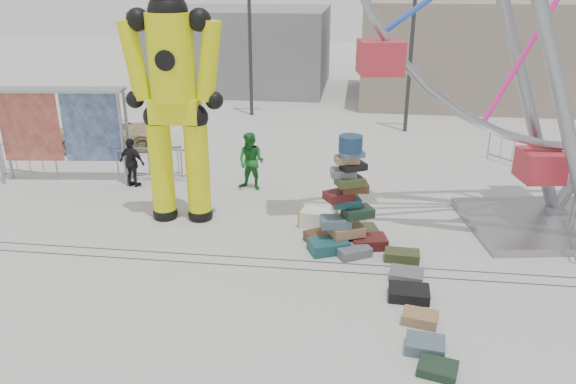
# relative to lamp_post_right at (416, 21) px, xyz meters

# --- Properties ---
(ground) EXTENTS (90.00, 90.00, 0.00)m
(ground) POSITION_rel_lamp_post_right_xyz_m (-3.09, -13.00, -4.48)
(ground) COLOR #9E9E99
(ground) RESTS_ON ground
(track_line_near) EXTENTS (40.00, 0.04, 0.01)m
(track_line_near) POSITION_rel_lamp_post_right_xyz_m (-3.09, -12.40, -4.48)
(track_line_near) COLOR #47443F
(track_line_near) RESTS_ON ground
(track_line_far) EXTENTS (40.00, 0.04, 0.01)m
(track_line_far) POSITION_rel_lamp_post_right_xyz_m (-3.09, -12.00, -4.48)
(track_line_far) COLOR #47443F
(track_line_far) RESTS_ON ground
(building_right) EXTENTS (12.00, 8.00, 5.00)m
(building_right) POSITION_rel_lamp_post_right_xyz_m (3.91, 7.00, -1.98)
(building_right) COLOR gray
(building_right) RESTS_ON ground
(building_left) EXTENTS (10.00, 8.00, 4.40)m
(building_left) POSITION_rel_lamp_post_right_xyz_m (-9.09, 9.00, -2.28)
(building_left) COLOR gray
(building_left) RESTS_ON ground
(lamp_post_right) EXTENTS (1.41, 0.25, 8.00)m
(lamp_post_right) POSITION_rel_lamp_post_right_xyz_m (0.00, 0.00, 0.00)
(lamp_post_right) COLOR #2D2D30
(lamp_post_right) RESTS_ON ground
(lamp_post_left) EXTENTS (1.41, 0.25, 8.00)m
(lamp_post_left) POSITION_rel_lamp_post_right_xyz_m (-7.00, 2.00, 0.00)
(lamp_post_left) COLOR #2D2D30
(lamp_post_left) RESTS_ON ground
(suitcase_tower) EXTENTS (2.14, 1.85, 2.82)m
(suitcase_tower) POSITION_rel_lamp_post_right_xyz_m (-2.25, -11.03, -3.69)
(suitcase_tower) COLOR #1C4D54
(suitcase_tower) RESTS_ON ground
(crash_test_dummy) EXTENTS (2.62, 1.16, 6.60)m
(crash_test_dummy) POSITION_rel_lamp_post_right_xyz_m (-6.73, -9.96, -1.00)
(crash_test_dummy) COLOR black
(crash_test_dummy) RESTS_ON ground
(banner_scaffold) EXTENTS (4.20, 1.16, 3.00)m
(banner_scaffold) POSITION_rel_lamp_post_right_xyz_m (-11.28, -7.60, -2.23)
(banner_scaffold) COLOR gray
(banner_scaffold) RESTS_ON ground
(steamer_trunk) EXTENTS (1.03, 0.70, 0.44)m
(steamer_trunk) POSITION_rel_lamp_post_right_xyz_m (-3.02, -10.00, -4.26)
(steamer_trunk) COLOR silver
(steamer_trunk) RESTS_ON ground
(row_case_0) EXTENTS (0.83, 0.49, 0.23)m
(row_case_0) POSITION_rel_lamp_post_right_xyz_m (-0.91, -11.65, -4.36)
(row_case_0) COLOR #3D4321
(row_case_0) RESTS_ON ground
(row_case_1) EXTENTS (0.81, 0.68, 0.18)m
(row_case_1) POSITION_rel_lamp_post_right_xyz_m (-0.86, -12.48, -4.39)
(row_case_1) COLOR slate
(row_case_1) RESTS_ON ground
(row_case_2) EXTENTS (0.86, 0.63, 0.23)m
(row_case_2) POSITION_rel_lamp_post_right_xyz_m (-0.87, -13.31, -4.37)
(row_case_2) COLOR black
(row_case_2) RESTS_ON ground
(row_case_3) EXTENTS (0.75, 0.59, 0.21)m
(row_case_3) POSITION_rel_lamp_post_right_xyz_m (-0.71, -14.17, -4.37)
(row_case_3) COLOR #9A774E
(row_case_3) RESTS_ON ground
(row_case_4) EXTENTS (0.75, 0.62, 0.22)m
(row_case_4) POSITION_rel_lamp_post_right_xyz_m (-0.70, -15.03, -4.37)
(row_case_4) COLOR slate
(row_case_4) RESTS_ON ground
(row_case_5) EXTENTS (0.75, 0.65, 0.17)m
(row_case_5) POSITION_rel_lamp_post_right_xyz_m (-0.55, -15.62, -4.40)
(row_case_5) COLOR #1C3222
(row_case_5) RESTS_ON ground
(barricade_dummy_a) EXTENTS (2.00, 0.32, 1.10)m
(barricade_dummy_a) POSITION_rel_lamp_post_right_xyz_m (-12.70, -7.39, -3.93)
(barricade_dummy_a) COLOR gray
(barricade_dummy_a) RESTS_ON ground
(barricade_dummy_b) EXTENTS (1.93, 0.74, 1.10)m
(barricade_dummy_b) POSITION_rel_lamp_post_right_xyz_m (-8.68, -7.13, -3.93)
(barricade_dummy_b) COLOR gray
(barricade_dummy_b) RESTS_ON ground
(barricade_dummy_c) EXTENTS (2.00, 0.17, 1.10)m
(barricade_dummy_c) POSITION_rel_lamp_post_right_xyz_m (-8.24, -7.11, -3.93)
(barricade_dummy_c) COLOR gray
(barricade_dummy_c) RESTS_ON ground
(barricade_wheel_back) EXTENTS (1.38, 1.58, 1.10)m
(barricade_wheel_back) POSITION_rel_lamp_post_right_xyz_m (3.28, -4.21, -3.93)
(barricade_wheel_back) COLOR gray
(barricade_wheel_back) RESTS_ON ground
(pedestrian_red) EXTENTS (0.77, 0.66, 1.79)m
(pedestrian_red) POSITION_rel_lamp_post_right_xyz_m (-7.66, -8.76, -3.59)
(pedestrian_red) COLOR #A6172A
(pedestrian_red) RESTS_ON ground
(pedestrian_green) EXTENTS (1.03, 0.90, 1.80)m
(pedestrian_green) POSITION_rel_lamp_post_right_xyz_m (-5.28, -7.53, -3.58)
(pedestrian_green) COLOR #1A6B27
(pedestrian_green) RESTS_ON ground
(pedestrian_black) EXTENTS (0.98, 0.63, 1.56)m
(pedestrian_black) POSITION_rel_lamp_post_right_xyz_m (-9.00, -7.77, -3.70)
(pedestrian_black) COLOR black
(pedestrian_black) RESTS_ON ground
(parked_suv) EXTENTS (4.32, 2.81, 1.11)m
(parked_suv) POSITION_rel_lamp_post_right_xyz_m (-11.35, -3.85, -3.93)
(parked_suv) COLOR tan
(parked_suv) RESTS_ON ground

